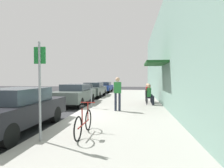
# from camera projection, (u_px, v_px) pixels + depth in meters

# --- Properties ---
(ground_plane) EXTENTS (60.00, 60.00, 0.00)m
(ground_plane) POSITION_uv_depth(u_px,v_px,m) (73.00, 116.00, 8.55)
(ground_plane) COLOR #2D2D30
(sidewalk_slab) EXTENTS (4.50, 32.00, 0.12)m
(sidewalk_slab) POSITION_uv_depth(u_px,v_px,m) (124.00, 109.00, 10.24)
(sidewalk_slab) COLOR #9E9B93
(sidewalk_slab) RESTS_ON ground_plane
(building_facade) EXTENTS (1.40, 32.00, 6.48)m
(building_facade) POSITION_uv_depth(u_px,v_px,m) (169.00, 51.00, 9.83)
(building_facade) COLOR gray
(building_facade) RESTS_ON ground_plane
(parked_car_0) EXTENTS (1.80, 4.40, 1.43)m
(parked_car_0) POSITION_uv_depth(u_px,v_px,m) (15.00, 109.00, 6.13)
(parked_car_0) COLOR black
(parked_car_0) RESTS_ON ground_plane
(parked_car_1) EXTENTS (1.80, 4.40, 1.38)m
(parked_car_1) POSITION_uv_depth(u_px,v_px,m) (75.00, 94.00, 12.20)
(parked_car_1) COLOR #47514C
(parked_car_1) RESTS_ON ground_plane
(parked_car_2) EXTENTS (1.80, 4.40, 1.36)m
(parked_car_2) POSITION_uv_depth(u_px,v_px,m) (94.00, 89.00, 17.42)
(parked_car_2) COLOR #47514C
(parked_car_2) RESTS_ON ground_plane
(parked_car_3) EXTENTS (1.80, 4.40, 1.29)m
(parked_car_3) POSITION_uv_depth(u_px,v_px,m) (104.00, 87.00, 23.25)
(parked_car_3) COLOR navy
(parked_car_3) RESTS_ON ground_plane
(parking_meter) EXTENTS (0.12, 0.10, 1.32)m
(parking_meter) POSITION_uv_depth(u_px,v_px,m) (91.00, 94.00, 10.16)
(parking_meter) COLOR slate
(parking_meter) RESTS_ON sidewalk_slab
(street_sign) EXTENTS (0.32, 0.06, 2.60)m
(street_sign) POSITION_uv_depth(u_px,v_px,m) (40.00, 83.00, 4.80)
(street_sign) COLOR gray
(street_sign) RESTS_ON sidewalk_slab
(bicycle_0) EXTENTS (0.46, 1.71, 0.90)m
(bicycle_0) POSITION_uv_depth(u_px,v_px,m) (84.00, 123.00, 5.32)
(bicycle_0) COLOR black
(bicycle_0) RESTS_ON sidewalk_slab
(cafe_chair_0) EXTENTS (0.52, 0.52, 0.87)m
(cafe_chair_0) POSITION_uv_depth(u_px,v_px,m) (149.00, 97.00, 11.45)
(cafe_chair_0) COLOR black
(cafe_chair_0) RESTS_ON sidewalk_slab
(seated_patron_0) EXTENTS (0.49, 0.43, 1.29)m
(seated_patron_0) POSITION_uv_depth(u_px,v_px,m) (150.00, 94.00, 11.42)
(seated_patron_0) COLOR #232838
(seated_patron_0) RESTS_ON sidewalk_slab
(cafe_chair_1) EXTENTS (0.52, 0.52, 0.87)m
(cafe_chair_1) POSITION_uv_depth(u_px,v_px,m) (148.00, 95.00, 12.20)
(cafe_chair_1) COLOR black
(cafe_chair_1) RESTS_ON sidewalk_slab
(seated_patron_1) EXTENTS (0.48, 0.42, 1.29)m
(seated_patron_1) POSITION_uv_depth(u_px,v_px,m) (149.00, 93.00, 12.18)
(seated_patron_1) COLOR #232838
(seated_patron_1) RESTS_ON sidewalk_slab
(cafe_chair_2) EXTENTS (0.45, 0.45, 0.87)m
(cafe_chair_2) POSITION_uv_depth(u_px,v_px,m) (147.00, 95.00, 12.92)
(cafe_chair_2) COLOR black
(cafe_chair_2) RESTS_ON sidewalk_slab
(seated_patron_2) EXTENTS (0.43, 0.37, 1.29)m
(seated_patron_2) POSITION_uv_depth(u_px,v_px,m) (148.00, 92.00, 12.91)
(seated_patron_2) COLOR #232838
(seated_patron_2) RESTS_ON sidewalk_slab
(pedestrian_standing) EXTENTS (0.36, 0.22, 1.70)m
(pedestrian_standing) POSITION_uv_depth(u_px,v_px,m) (118.00, 91.00, 9.28)
(pedestrian_standing) COLOR #232838
(pedestrian_standing) RESTS_ON sidewalk_slab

